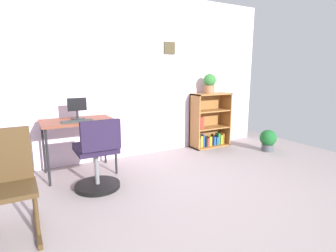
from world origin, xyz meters
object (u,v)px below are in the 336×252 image
(keyboard, at_px, (77,121))
(rocking_chair, at_px, (8,182))
(desk, at_px, (78,125))
(monitor, at_px, (77,109))
(office_chair, at_px, (98,159))
(potted_plant_on_shelf, at_px, (210,83))
(bookshelf_low, at_px, (209,123))
(potted_plant_floor, at_px, (268,140))

(keyboard, distance_m, rocking_chair, 1.27)
(desk, bearing_deg, keyboard, -103.53)
(monitor, height_order, office_chair, monitor)
(rocking_chair, bearing_deg, potted_plant_on_shelf, 22.89)
(office_chair, bearing_deg, bookshelf_low, 21.38)
(potted_plant_on_shelf, bearing_deg, potted_plant_floor, -43.18)
(monitor, relative_size, rocking_chair, 0.32)
(desk, height_order, rocking_chair, rocking_chair)
(keyboard, relative_size, office_chair, 0.44)
(keyboard, relative_size, bookshelf_low, 0.39)
(keyboard, distance_m, office_chair, 0.63)
(bookshelf_low, bearing_deg, keyboard, -170.80)
(keyboard, distance_m, potted_plant_floor, 3.12)
(potted_plant_floor, bearing_deg, office_chair, -177.48)
(keyboard, xyz_separation_m, office_chair, (0.10, -0.50, -0.37))
(potted_plant_on_shelf, bearing_deg, monitor, -177.08)
(rocking_chair, distance_m, potted_plant_floor, 3.87)
(keyboard, height_order, office_chair, office_chair)
(monitor, distance_m, rocking_chair, 1.50)
(office_chair, bearing_deg, desk, 96.34)
(rocking_chair, bearing_deg, bookshelf_low, 23.43)
(monitor, bearing_deg, keyboard, -103.83)
(desk, relative_size, bookshelf_low, 0.94)
(monitor, distance_m, potted_plant_on_shelf, 2.28)
(bookshelf_low, height_order, potted_plant_floor, bookshelf_low)
(monitor, xyz_separation_m, potted_plant_on_shelf, (2.26, 0.12, 0.28))
(rocking_chair, bearing_deg, office_chair, 28.46)
(rocking_chair, height_order, potted_plant_on_shelf, potted_plant_on_shelf)
(desk, height_order, bookshelf_low, bookshelf_low)
(desk, relative_size, rocking_chair, 1.02)
(monitor, xyz_separation_m, rocking_chair, (-0.81, -1.18, -0.42))
(keyboard, bearing_deg, office_chair, -78.31)
(bookshelf_low, relative_size, potted_plant_on_shelf, 2.85)
(rocking_chair, relative_size, potted_plant_floor, 2.40)
(monitor, bearing_deg, office_chair, -85.87)
(office_chair, height_order, potted_plant_floor, office_chair)
(potted_plant_on_shelf, height_order, potted_plant_floor, potted_plant_on_shelf)
(keyboard, height_order, potted_plant_floor, keyboard)
(desk, xyz_separation_m, monitor, (0.02, 0.08, 0.20))
(desk, relative_size, keyboard, 2.41)
(potted_plant_on_shelf, relative_size, potted_plant_floor, 0.92)
(office_chair, relative_size, potted_plant_on_shelf, 2.50)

